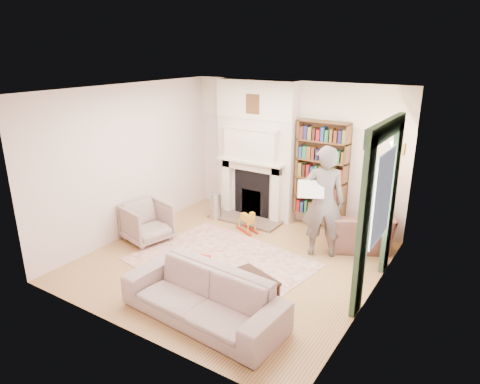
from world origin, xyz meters
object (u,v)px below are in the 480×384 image
Objects in this scene: coffee_table at (252,292)px; bookcase at (322,170)px; paraffin_heater at (215,206)px; armchair_left at (147,222)px; armchair_reading at (358,229)px; man_reading at (323,202)px; sofa at (203,297)px; rocking_horse at (247,221)px.

bookcase is at bearing 115.92° from coffee_table.
armchair_left is at bearing -105.41° from paraffin_heater.
paraffin_heater is at bearing -159.91° from bookcase.
coffee_table is at bearing 48.42° from armchair_reading.
bookcase is 0.96× the size of man_reading.
sofa is 3.49m from paraffin_heater.
sofa is 4.05× the size of paraffin_heater.
rocking_horse is (1.34, 1.33, -0.13)m from armchair_left.
coffee_table is (0.31, -3.07, -0.95)m from bookcase.
armchair_reading reaches higher than rocking_horse.
coffee_table is 1.27× the size of paraffin_heater.
armchair_left is 2.71m from sofa.
armchair_reading is 3.81m from armchair_left.
armchair_left is 1.61m from paraffin_heater.
paraffin_heater is (0.43, 1.55, -0.08)m from armchair_left.
armchair_reading is 0.56× the size of man_reading.
armchair_left reaches higher than sofa.
bookcase is 2.30m from paraffin_heater.
armchair_reading reaches higher than paraffin_heater.
sofa is at bearing 50.36° from man_reading.
bookcase is 3.23m from coffee_table.
man_reading is at bearing 81.25° from sofa.
coffee_table is at bearing -84.24° from bookcase.
coffee_table is 1.37× the size of rocking_horse.
rocking_horse is at bearing -138.63° from bookcase.
sofa reaches higher than rocking_horse.
paraffin_heater is (-1.91, 2.92, -0.05)m from sofa.
bookcase is at bearing -55.06° from armchair_reading.
rocking_horse is at bearing -13.48° from paraffin_heater.
sofa is at bearing -91.32° from bookcase.
bookcase is 0.83× the size of sofa.
armchair_left is 0.35× the size of sofa.
man_reading is 1.74m from rocking_horse.
armchair_reading is at bearing 37.72° from rocking_horse.
bookcase is 2.64× the size of coffee_table.
coffee_table is at bearing -45.57° from paraffin_heater.
bookcase reaches higher than paraffin_heater.
man_reading is 2.74× the size of coffee_table.
armchair_left is at bearing 153.50° from sofa.
coffee_table is at bearing 59.52° from sofa.
armchair_left reaches higher than paraffin_heater.
bookcase is 3.63× the size of rocking_horse.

